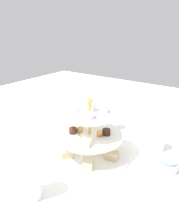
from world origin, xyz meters
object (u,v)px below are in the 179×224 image
at_px(tiered_serving_stand, 90,140).
at_px(butter_knife_left, 28,136).
at_px(butter_knife_right, 139,219).
at_px(water_glass_mid_back, 109,120).
at_px(water_glass_tall_right, 29,178).
at_px(teacup_with_saucer, 169,166).
at_px(water_glass_short_left, 156,141).

distance_m(tiered_serving_stand, butter_knife_left, 0.33).
xyz_separation_m(butter_knife_right, water_glass_mid_back, (0.41, 0.34, 0.05)).
relative_size(tiered_serving_stand, water_glass_tall_right, 2.36).
distance_m(teacup_with_saucer, water_glass_mid_back, 0.38).
xyz_separation_m(tiered_serving_stand, butter_knife_right, (-0.17, -0.28, -0.07)).
relative_size(water_glass_tall_right, butter_knife_right, 0.76).
bearing_deg(water_glass_mid_back, water_glass_tall_right, -175.71).
bearing_deg(butter_knife_left, butter_knife_right, 70.34).
xyz_separation_m(tiered_serving_stand, butter_knife_left, (-0.03, 0.32, -0.07)).
height_order(water_glass_tall_right, teacup_with_saucer, water_glass_tall_right).
relative_size(water_glass_short_left, butter_knife_right, 0.46).
bearing_deg(water_glass_mid_back, water_glass_short_left, -99.81).
distance_m(water_glass_tall_right, water_glass_short_left, 0.52).
distance_m(butter_knife_left, water_glass_mid_back, 0.39).
xyz_separation_m(tiered_serving_stand, water_glass_mid_back, (0.24, 0.06, -0.02)).
relative_size(water_glass_short_left, teacup_with_saucer, 0.87).
xyz_separation_m(water_glass_tall_right, butter_knife_left, (0.24, 0.31, -0.06)).
xyz_separation_m(teacup_with_saucer, butter_knife_left, (-0.11, 0.60, -0.02)).
height_order(water_glass_tall_right, water_glass_mid_back, water_glass_tall_right).
distance_m(tiered_serving_stand, water_glass_short_left, 0.28).
distance_m(tiered_serving_stand, water_glass_mid_back, 0.25).
height_order(tiered_serving_stand, water_glass_tall_right, tiered_serving_stand).
height_order(tiered_serving_stand, water_glass_short_left, tiered_serving_stand).
height_order(water_glass_short_left, water_glass_mid_back, water_glass_mid_back).
bearing_deg(water_glass_mid_back, tiered_serving_stand, -166.62).
bearing_deg(butter_knife_left, tiered_serving_stand, 88.83).
distance_m(water_glass_short_left, butter_knife_left, 0.57).
bearing_deg(butter_knife_left, water_glass_tall_right, 44.46).
height_order(teacup_with_saucer, butter_knife_left, teacup_with_saucer).
relative_size(tiered_serving_stand, water_glass_short_left, 3.86).
distance_m(butter_knife_right, water_glass_mid_back, 0.53).
height_order(water_glass_short_left, butter_knife_left, water_glass_short_left).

